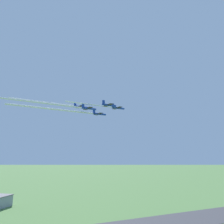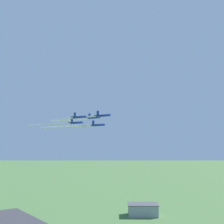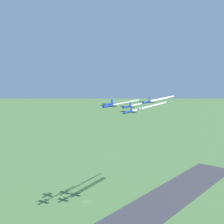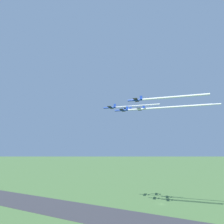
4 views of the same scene
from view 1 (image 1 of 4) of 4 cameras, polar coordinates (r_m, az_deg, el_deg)
jet_0 at (r=148.88m, az=1.47°, el=1.07°), size 8.59×8.58×3.32m
jet_1 at (r=147.99m, az=-3.47°, el=-0.51°), size 8.59×8.58×3.32m
jet_2 at (r=137.71m, az=-0.89°, el=1.83°), size 8.59×8.58×3.32m
jet_3 at (r=150.01m, az=-8.32°, el=1.37°), size 8.59×8.58×3.32m
jet_4 at (r=137.74m, az=-6.21°, el=0.95°), size 8.59×8.58×3.32m
smoke_trail_0 at (r=138.81m, az=-5.77°, el=1.99°), size 23.78×23.44×0.74m
smoke_trail_1 at (r=136.33m, az=-15.07°, el=0.76°), size 38.66×38.10×1.09m
smoke_trail_3 at (r=142.37m, az=-17.41°, el=2.42°), size 29.28×28.86×1.19m
smoke_trail_4 at (r=128.32m, az=-17.93°, el=2.30°), size 35.31×34.79×0.89m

